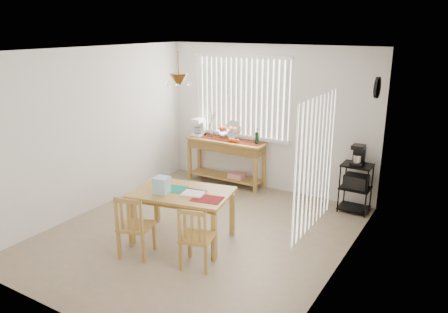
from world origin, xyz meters
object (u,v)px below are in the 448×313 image
Objects in this scene: dining_table at (182,197)px; chair_left at (135,227)px; sideboard at (226,151)px; chair_right at (196,238)px; cart_items at (359,155)px; wire_cart at (356,183)px.

chair_left is at bearing -108.07° from dining_table.
sideboard is 1.78× the size of chair_left.
chair_right is (0.60, -0.54, -0.23)m from dining_table.
cart_items is at bearing 66.24° from chair_right.
wire_cart is 2.43× the size of cart_items.
chair_right is (0.83, 0.18, -0.02)m from chair_left.
cart_items reaches higher than sideboard.
chair_left is (-0.24, -0.72, -0.21)m from dining_table.
sideboard is 1.04× the size of dining_table.
cart_items is (-0.00, 0.01, 0.47)m from wire_cart.
chair_left is at bearing -82.47° from sideboard.
chair_right is at bearing -113.82° from wire_cart.
dining_table is (-1.81, -2.21, 0.15)m from wire_cart.
sideboard is at bearing 179.42° from wire_cart.
dining_table is 0.84m from chair_right.
cart_items is at bearing 55.15° from chair_left.
cart_items is 3.06m from chair_right.
chair_left reaches higher than wire_cart.
sideboard is 2.99m from chair_left.
wire_cart is at bearing 50.65° from dining_table.
dining_table is 0.79m from chair_left.
dining_table is at bearing -129.24° from cart_items.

